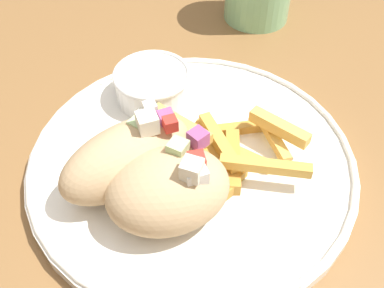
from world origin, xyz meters
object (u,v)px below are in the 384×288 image
at_px(plate, 192,161).
at_px(pita_sandwich_near, 169,189).
at_px(fries_pile, 227,147).
at_px(sauce_ramekin, 153,83).
at_px(pita_sandwich_far, 128,157).

height_order(plate, pita_sandwich_near, pita_sandwich_near).
height_order(pita_sandwich_near, fries_pile, pita_sandwich_near).
bearing_deg(fries_pile, sauce_ramekin, 87.23).
bearing_deg(pita_sandwich_near, fries_pile, 31.49).
distance_m(fries_pile, sauce_ramekin, 0.11).
bearing_deg(sauce_ramekin, pita_sandwich_far, -140.77).
height_order(plate, pita_sandwich_far, pita_sandwich_far).
xyz_separation_m(pita_sandwich_near, sauce_ramekin, (0.09, 0.12, -0.01)).
relative_size(pita_sandwich_far, fries_pile, 0.87).
distance_m(plate, fries_pile, 0.04).
bearing_deg(pita_sandwich_near, pita_sandwich_far, 118.40).
relative_size(plate, sauce_ramekin, 3.79).
bearing_deg(plate, sauce_ramekin, 71.46).
bearing_deg(fries_pile, pita_sandwich_far, 154.09).
height_order(pita_sandwich_far, sauce_ramekin, pita_sandwich_far).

